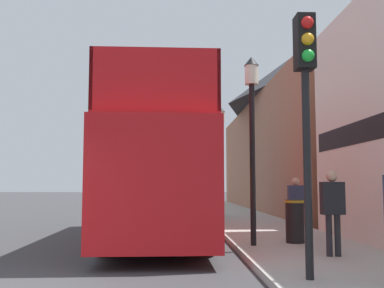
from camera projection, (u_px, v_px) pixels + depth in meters
ground_plane at (121, 211)px, 26.30m from camera, size 144.00×144.00×0.00m
sidewalk at (230, 213)px, 23.56m from camera, size 3.06×108.00×0.14m
brick_terrace_rear at (299, 131)px, 26.94m from camera, size 6.00×23.67×9.54m
tour_bus at (159, 174)px, 12.84m from camera, size 2.66×9.74×4.13m
parked_car_ahead_of_bus at (182, 204)px, 19.50m from camera, size 1.84×4.40×1.49m
pedestrian_second at (332, 204)px, 8.80m from camera, size 0.44×0.24×1.67m
pedestrian_third at (296, 201)px, 12.28m from camera, size 0.42×0.23×1.59m
traffic_signal at (306, 84)px, 6.82m from camera, size 0.28×0.42×3.99m
lamp_post_nearest at (252, 113)px, 10.58m from camera, size 0.35×0.35×4.43m
lamp_post_second at (221, 141)px, 19.90m from camera, size 0.35×0.35×4.85m
litter_bin at (295, 220)px, 10.80m from camera, size 0.48×0.48×1.03m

